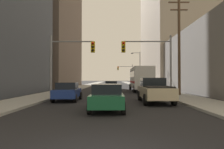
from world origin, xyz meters
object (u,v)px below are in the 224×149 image
(city_bus, at_px, (140,78))
(traffic_signal_near_left, at_px, (70,55))
(traffic_signal_near_right, at_px, (149,55))
(pickup_truck_beige, at_px, (155,90))
(traffic_signal_far_right, at_px, (126,71))
(sedan_blue, at_px, (68,91))
(sedan_silver, at_px, (111,86))
(sedan_green, at_px, (107,97))

(city_bus, xyz_separation_m, traffic_signal_near_left, (-8.12, -11.29, 2.14))
(city_bus, height_order, traffic_signal_near_right, traffic_signal_near_right)
(pickup_truck_beige, distance_m, traffic_signal_near_right, 5.15)
(traffic_signal_far_right, bearing_deg, pickup_truck_beige, -90.50)
(city_bus, xyz_separation_m, pickup_truck_beige, (-0.81, -15.35, -1.00))
(city_bus, relative_size, traffic_signal_near_right, 1.93)
(pickup_truck_beige, distance_m, sedan_blue, 7.08)
(pickup_truck_beige, distance_m, traffic_signal_near_left, 8.93)
(sedan_silver, relative_size, traffic_signal_near_left, 0.71)
(pickup_truck_beige, bearing_deg, traffic_signal_near_left, 150.97)
(traffic_signal_near_right, bearing_deg, sedan_blue, -158.88)
(traffic_signal_near_right, bearing_deg, traffic_signal_near_left, -180.00)
(traffic_signal_near_left, distance_m, traffic_signal_near_right, 7.55)
(sedan_silver, bearing_deg, pickup_truck_beige, -75.90)
(sedan_green, distance_m, sedan_blue, 6.56)
(sedan_green, height_order, traffic_signal_near_right, traffic_signal_near_right)
(pickup_truck_beige, xyz_separation_m, sedan_silver, (-3.50, 13.92, -0.16))
(sedan_green, xyz_separation_m, sedan_silver, (0.02, 18.22, 0.00))
(pickup_truck_beige, xyz_separation_m, traffic_signal_near_right, (0.24, 4.06, 3.16))
(sedan_green, bearing_deg, sedan_blue, 121.66)
(sedan_blue, xyz_separation_m, traffic_signal_near_right, (7.20, 2.78, 3.32))
(sedan_blue, distance_m, traffic_signal_near_right, 8.40)
(sedan_blue, height_order, traffic_signal_near_right, traffic_signal_near_right)
(pickup_truck_beige, relative_size, sedan_green, 1.28)
(sedan_blue, bearing_deg, traffic_signal_far_right, 80.69)
(sedan_silver, distance_m, traffic_signal_near_right, 11.05)
(sedan_green, bearing_deg, city_bus, 77.59)
(sedan_green, relative_size, sedan_blue, 0.99)
(city_bus, xyz_separation_m, traffic_signal_near_right, (-0.57, -11.29, 2.16))
(pickup_truck_beige, relative_size, traffic_signal_near_left, 0.90)
(city_bus, distance_m, sedan_green, 20.15)
(traffic_signal_near_left, bearing_deg, sedan_green, -65.59)
(sedan_green, bearing_deg, traffic_signal_far_right, 85.56)
(sedan_blue, bearing_deg, traffic_signal_near_right, 21.12)
(city_bus, height_order, sedan_green, city_bus)
(traffic_signal_near_right, bearing_deg, sedan_green, -114.20)
(traffic_signal_near_right, height_order, traffic_signal_far_right, same)
(sedan_green, distance_m, traffic_signal_near_left, 9.75)
(sedan_silver, bearing_deg, sedan_blue, -105.32)
(pickup_truck_beige, height_order, sedan_green, pickup_truck_beige)
(traffic_signal_near_left, relative_size, traffic_signal_far_right, 1.00)
(traffic_signal_near_right, distance_m, traffic_signal_far_right, 42.16)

